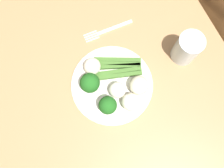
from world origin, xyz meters
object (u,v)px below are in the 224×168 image
at_px(broccoli_front, 108,105).
at_px(water_glass, 187,48).
at_px(cauliflower_mid, 92,66).
at_px(fork, 108,30).
at_px(broccoli_back_right, 90,83).
at_px(dining_table, 101,84).
at_px(cauliflower_near_center, 139,85).
at_px(asparagus_bundle, 118,68).
at_px(cauliflower_near_fork, 117,90).
at_px(chair, 200,16).
at_px(cauliflower_edge, 131,102).
at_px(plate, 112,85).

distance_m(broccoli_front, water_glass, 0.29).
xyz_separation_m(cauliflower_mid, fork, (0.10, -0.10, -0.04)).
xyz_separation_m(broccoli_back_right, broccoli_front, (-0.08, -0.02, -0.00)).
distance_m(dining_table, cauliflower_near_center, 0.20).
relative_size(asparagus_bundle, broccoli_back_right, 2.20).
distance_m(cauliflower_mid, cauliflower_near_fork, 0.10).
bearing_deg(broccoli_front, cauliflower_near_center, -81.29).
xyz_separation_m(chair, fork, (-0.01, 0.46, 0.27)).
xyz_separation_m(cauliflower_edge, cauliflower_mid, (0.14, 0.06, -0.00)).
xyz_separation_m(broccoli_back_right, cauliflower_near_center, (-0.06, -0.13, -0.01)).
bearing_deg(cauliflower_near_fork, chair, -67.72).
distance_m(broccoli_back_right, cauliflower_near_center, 0.14).
relative_size(dining_table, cauliflower_near_center, 25.26).
distance_m(chair, broccoli_back_right, 0.69).
height_order(broccoli_front, water_glass, water_glass).
distance_m(cauliflower_edge, cauliflower_near_center, 0.05).
bearing_deg(fork, chair, -175.90).
distance_m(asparagus_bundle, cauliflower_near_center, 0.09).
xyz_separation_m(asparagus_bundle, cauliflower_mid, (0.03, 0.07, 0.02)).
xyz_separation_m(asparagus_bundle, broccoli_back_right, (-0.02, 0.10, 0.03)).
height_order(cauliflower_edge, cauliflower_near_center, cauliflower_near_center).
height_order(cauliflower_near_center, cauliflower_near_fork, cauliflower_near_center).
bearing_deg(fork, water_glass, 137.98).
relative_size(chair, water_glass, 8.38).
height_order(plate, cauliflower_near_center, cauliflower_near_center).
relative_size(cauliflower_mid, cauliflower_near_fork, 1.04).
height_order(plate, broccoli_front, broccoli_front).
relative_size(cauliflower_near_fork, water_glass, 0.47).
bearing_deg(broccoli_front, cauliflower_mid, -3.18).
bearing_deg(cauliflower_near_center, cauliflower_edge, 128.53).
bearing_deg(chair, dining_table, 91.69).
distance_m(broccoli_front, fork, 0.26).
bearing_deg(cauliflower_near_fork, cauliflower_near_center, -103.25).
bearing_deg(broccoli_back_right, cauliflower_edge, -139.13).
height_order(broccoli_back_right, broccoli_front, broccoli_back_right).
bearing_deg(asparagus_bundle, broccoli_front, 72.63).
relative_size(chair, cauliflower_mid, 17.20).
distance_m(cauliflower_edge, fork, 0.25).
bearing_deg(chair, water_glass, 110.79).
bearing_deg(water_glass, cauliflower_near_center, 102.56).
distance_m(chair, asparagus_bundle, 0.59).
relative_size(dining_table, cauliflower_near_fork, 29.24).
height_order(dining_table, cauliflower_near_fork, cauliflower_near_fork).
distance_m(cauliflower_near_fork, water_glass, 0.24).
bearing_deg(cauliflower_edge, cauliflower_mid, 21.36).
relative_size(asparagus_bundle, fork, 0.93).
bearing_deg(plate, cauliflower_near_fork, -170.11).
height_order(broccoli_front, cauliflower_mid, broccoli_front).
bearing_deg(broccoli_back_right, fork, -39.30).
height_order(plate, cauliflower_mid, cauliflower_mid).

